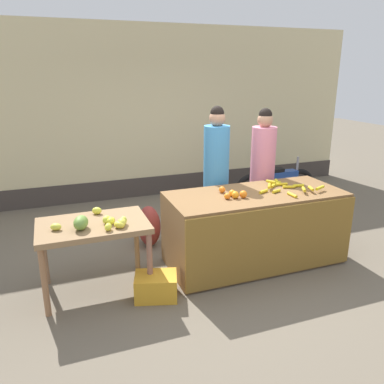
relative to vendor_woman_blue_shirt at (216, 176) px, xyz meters
name	(u,v)px	position (x,y,z in m)	size (l,w,h in m)	color
ground_plane	(220,266)	(-0.23, -0.70, -0.95)	(24.00, 24.00, 0.00)	#665B4C
market_wall_back	(151,115)	(-0.23, 2.49, 0.57)	(8.24, 0.23, 3.11)	beige
fruit_stall_counter	(255,228)	(0.22, -0.72, -0.50)	(2.14, 0.93, 0.90)	brown
side_table_wooden	(93,232)	(-1.72, -0.70, -0.26)	(1.14, 0.74, 0.79)	olive
banana_bunch_pile	(285,187)	(0.63, -0.68, -0.02)	(0.82, 0.71, 0.07)	yellow
orange_pile	(232,194)	(-0.12, -0.75, -0.01)	(0.27, 0.34, 0.09)	orange
mango_papaya_pile	(95,222)	(-1.71, -0.81, -0.11)	(0.78, 0.63, 0.14)	yellow
vendor_woman_blue_shirt	(216,176)	(0.00, 0.00, 0.00)	(0.34, 0.34, 1.88)	#33333D
vendor_woman_pink_shirt	(262,174)	(0.71, 0.00, -0.03)	(0.34, 0.34, 1.83)	#33333D
parked_motorcycle	(275,185)	(1.55, 0.95, -0.55)	(1.60, 0.18, 0.88)	black
produce_crate	(156,286)	(-1.15, -1.08, -0.82)	(0.44, 0.32, 0.26)	gold
produce_sack	(149,226)	(-0.90, 0.20, -0.67)	(0.36, 0.30, 0.57)	maroon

